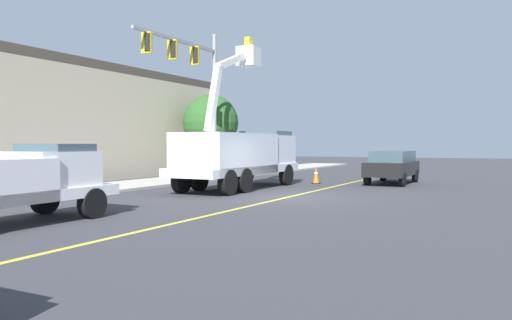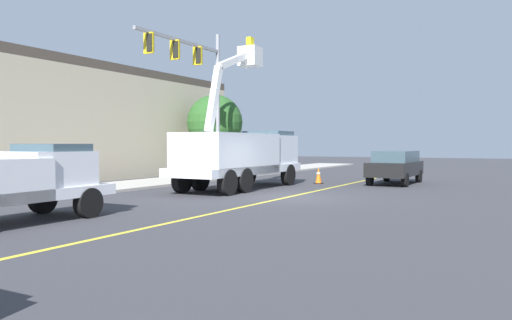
# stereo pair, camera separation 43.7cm
# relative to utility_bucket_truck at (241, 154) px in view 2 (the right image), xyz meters

# --- Properties ---
(ground) EXTENTS (120.00, 120.00, 0.00)m
(ground) POSITION_rel_utility_bucket_truck_xyz_m (-2.60, -3.37, -1.61)
(ground) COLOR #38383D
(sidewalk_far_side) EXTENTS (60.10, 6.43, 0.12)m
(sidewalk_far_side) POSITION_rel_utility_bucket_truck_xyz_m (-2.18, 5.49, -1.55)
(sidewalk_far_side) COLOR #B2ADA3
(sidewalk_far_side) RESTS_ON ground
(lane_centre_stripe) EXTENTS (49.95, 2.52, 0.01)m
(lane_centre_stripe) POSITION_rel_utility_bucket_truck_xyz_m (-2.60, -3.37, -1.61)
(lane_centre_stripe) COLOR yellow
(lane_centre_stripe) RESTS_ON ground
(utility_bucket_truck) EXTENTS (8.31, 2.90, 7.05)m
(utility_bucket_truck) POSITION_rel_utility_bucket_truck_xyz_m (0.00, 0.00, 0.00)
(utility_bucket_truck) COLOR white
(utility_bucket_truck) RESTS_ON ground
(service_pickup_truck) EXTENTS (5.69, 2.40, 2.06)m
(service_pickup_truck) POSITION_rel_utility_bucket_truck_xyz_m (-11.83, 0.56, -0.49)
(service_pickup_truck) COLOR white
(service_pickup_truck) RESTS_ON ground
(passing_minivan) EXTENTS (4.88, 2.13, 1.69)m
(passing_minivan) POSITION_rel_utility_bucket_truck_xyz_m (5.92, -5.85, -0.64)
(passing_minivan) COLOR black
(passing_minivan) RESTS_ON ground
(traffic_cone_mid_front) EXTENTS (0.40, 0.40, 0.87)m
(traffic_cone_mid_front) POSITION_rel_utility_bucket_truck_xyz_m (4.27, -2.26, -1.18)
(traffic_cone_mid_front) COLOR black
(traffic_cone_mid_front) RESTS_ON ground
(traffic_signal_mast) EXTENTS (7.09, 0.75, 8.40)m
(traffic_signal_mast) POSITION_rel_utility_bucket_truck_xyz_m (2.77, 4.24, 4.22)
(traffic_signal_mast) COLOR gray
(traffic_signal_mast) RESTS_ON ground
(commercial_building_backdrop) EXTENTS (20.78, 10.60, 6.61)m
(commercial_building_backdrop) POSITION_rel_utility_bucket_truck_xyz_m (3.04, 13.60, 1.69)
(commercial_building_backdrop) COLOR beige
(commercial_building_backdrop) RESTS_ON ground
(street_tree_right) EXTENTS (3.65, 3.65, 5.29)m
(street_tree_right) POSITION_rel_utility_bucket_truck_xyz_m (8.08, 6.23, 1.84)
(street_tree_right) COLOR brown
(street_tree_right) RESTS_ON ground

